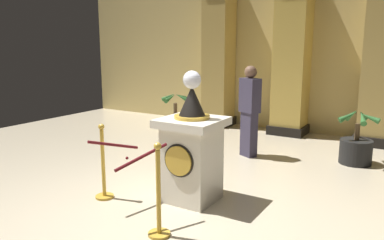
% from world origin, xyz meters
% --- Properties ---
extents(ground_plane, '(12.32, 12.32, 0.00)m').
position_xyz_m(ground_plane, '(0.00, 0.00, 0.00)').
color(ground_plane, beige).
extents(back_wall, '(12.32, 0.16, 3.69)m').
position_xyz_m(back_wall, '(0.00, 5.24, 1.85)').
color(back_wall, tan).
rests_on(back_wall, ground_plane).
extents(pedestal_clock, '(0.76, 0.76, 1.68)m').
position_xyz_m(pedestal_clock, '(0.10, 0.41, 0.66)').
color(pedestal_clock, silver).
rests_on(pedestal_clock, ground_plane).
extents(stanchion_near, '(0.24, 0.24, 1.00)m').
position_xyz_m(stanchion_near, '(-0.92, -0.14, 0.35)').
color(stanchion_near, gold).
rests_on(stanchion_near, ground_plane).
extents(stanchion_far, '(0.24, 0.24, 1.02)m').
position_xyz_m(stanchion_far, '(0.30, -0.59, 0.36)').
color(stanchion_far, gold).
rests_on(stanchion_far, ground_plane).
extents(velvet_rope, '(0.87, 0.86, 0.22)m').
position_xyz_m(velvet_rope, '(-0.31, -0.36, 0.79)').
color(velvet_rope, '#591419').
extents(column_left, '(0.76, 0.76, 3.54)m').
position_xyz_m(column_left, '(-1.83, 4.82, 1.76)').
color(column_left, black).
rests_on(column_left, ground_plane).
extents(column_right, '(0.85, 0.85, 3.54)m').
position_xyz_m(column_right, '(1.83, 4.82, 1.76)').
color(column_right, black).
rests_on(column_right, ground_plane).
extents(column_centre_rear, '(0.82, 0.82, 3.54)m').
position_xyz_m(column_centre_rear, '(0.00, 4.82, 1.76)').
color(column_centre_rear, black).
rests_on(column_centre_rear, ground_plane).
extents(potted_palm_left, '(0.70, 0.69, 1.00)m').
position_xyz_m(potted_palm_left, '(-2.02, 3.19, 0.31)').
color(potted_palm_left, '#2D2823').
rests_on(potted_palm_left, ground_plane).
extents(potted_palm_right, '(0.66, 0.65, 0.97)m').
position_xyz_m(potted_palm_right, '(1.67, 3.18, 0.29)').
color(potted_palm_right, black).
rests_on(potted_palm_right, ground_plane).
extents(bystander_guest, '(0.42, 0.36, 1.64)m').
position_xyz_m(bystander_guest, '(-0.07, 2.65, 0.87)').
color(bystander_guest, '#383347').
rests_on(bystander_guest, ground_plane).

